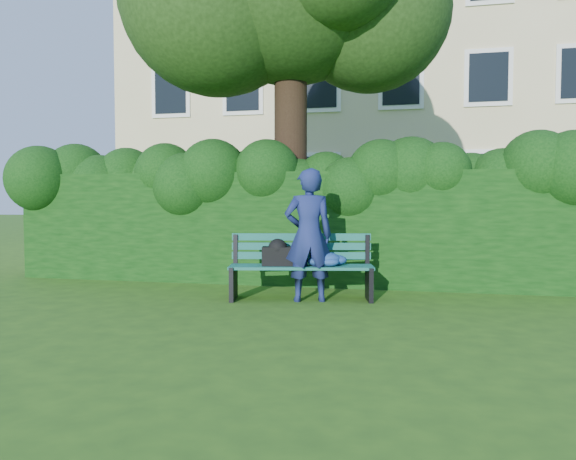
# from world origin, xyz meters

# --- Properties ---
(ground) EXTENTS (80.00, 80.00, 0.00)m
(ground) POSITION_xyz_m (0.00, 0.00, 0.00)
(ground) COLOR #2D5217
(ground) RESTS_ON ground
(apartment_building) EXTENTS (16.00, 8.08, 12.00)m
(apartment_building) POSITION_xyz_m (-0.00, 13.99, 6.00)
(apartment_building) COLOR #C2B682
(apartment_building) RESTS_ON ground
(hedge) EXTENTS (10.00, 1.00, 1.80)m
(hedge) POSITION_xyz_m (0.00, 2.20, 0.90)
(hedge) COLOR black
(hedge) RESTS_ON ground
(park_bench) EXTENTS (2.01, 0.93, 0.89)m
(park_bench) POSITION_xyz_m (0.19, 0.65, 0.50)
(park_bench) COLOR #0E4839
(park_bench) RESTS_ON ground
(man_reading) EXTENTS (0.75, 0.60, 1.77)m
(man_reading) POSITION_xyz_m (0.29, 0.54, 0.89)
(man_reading) COLOR navy
(man_reading) RESTS_ON ground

